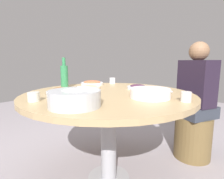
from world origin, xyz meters
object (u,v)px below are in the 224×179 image
at_px(diner_left, 196,86).
at_px(stool_for_diner_left, 193,137).
at_px(dish_noodles, 89,87).
at_px(tea_cup_far, 34,97).
at_px(tea_cup_side, 186,97).
at_px(green_bottle, 64,76).
at_px(rice_bowl, 75,98).
at_px(dish_tofu_braise, 92,83).
at_px(round_dining_table, 109,106).
at_px(dish_eggplant, 138,87).
at_px(dish_stirfry, 62,91).
at_px(tea_cup_near, 112,81).
at_px(soup_bowl, 150,93).

bearing_deg(diner_left, stool_for_diner_left, 0.00).
xyz_separation_m(dish_noodles, tea_cup_far, (0.14, -0.56, 0.01)).
bearing_deg(tea_cup_side, green_bottle, -168.69).
xyz_separation_m(rice_bowl, diner_left, (0.21, 1.33, -0.05)).
distance_m(dish_tofu_braise, tea_cup_far, 0.86).
distance_m(dish_tofu_braise, diner_left, 1.08).
relative_size(round_dining_table, rice_bowl, 4.61).
distance_m(round_dining_table, dish_eggplant, 0.36).
xyz_separation_m(tea_cup_far, stool_for_diner_left, (0.51, 1.43, -0.57)).
xyz_separation_m(round_dining_table, dish_noodles, (-0.26, 0.02, 0.13)).
bearing_deg(dish_stirfry, diner_left, 60.98).
bearing_deg(tea_cup_near, dish_tofu_braise, -110.67).
distance_m(round_dining_table, tea_cup_near, 0.63).
height_order(soup_bowl, tea_cup_far, soup_bowl).
xyz_separation_m(round_dining_table, soup_bowl, (0.35, 0.06, 0.14)).
bearing_deg(green_bottle, dish_stirfry, -36.61).
relative_size(rice_bowl, tea_cup_near, 4.46).
relative_size(dish_eggplant, diner_left, 0.25).
distance_m(round_dining_table, soup_bowl, 0.38).
distance_m(dish_stirfry, green_bottle, 0.29).
bearing_deg(dish_tofu_braise, tea_cup_far, -65.40).
relative_size(dish_stirfry, stool_for_diner_left, 0.53).
bearing_deg(round_dining_table, tea_cup_far, -102.97).
relative_size(soup_bowl, stool_for_diner_left, 0.67).
distance_m(round_dining_table, green_bottle, 0.54).
height_order(green_bottle, tea_cup_far, green_bottle).
bearing_deg(round_dining_table, dish_noodles, 176.16).
bearing_deg(dish_tofu_braise, diner_left, 36.99).
bearing_deg(tea_cup_far, dish_noodles, 103.84).
distance_m(green_bottle, stool_for_diner_left, 1.46).
height_order(tea_cup_near, stool_for_diner_left, tea_cup_near).
distance_m(dish_tofu_braise, dish_stirfry, 0.55).
xyz_separation_m(dish_tofu_braise, tea_cup_side, (1.06, -0.13, 0.01)).
bearing_deg(rice_bowl, tea_cup_side, 53.68).
height_order(dish_eggplant, dish_stirfry, dish_stirfry).
distance_m(dish_noodles, tea_cup_side, 0.85).
xyz_separation_m(round_dining_table, tea_cup_side, (0.58, 0.10, 0.14)).
height_order(dish_noodles, stool_for_diner_left, dish_noodles).
bearing_deg(diner_left, tea_cup_near, -151.55).
relative_size(soup_bowl, tea_cup_side, 4.71).
distance_m(soup_bowl, tea_cup_far, 0.77).
bearing_deg(tea_cup_near, round_dining_table, -49.54).
height_order(round_dining_table, stool_for_diner_left, round_dining_table).
bearing_deg(green_bottle, round_dining_table, 12.64).
relative_size(dish_stirfry, green_bottle, 0.83).
height_order(round_dining_table, soup_bowl, soup_bowl).
bearing_deg(stool_for_diner_left, dish_tofu_braise, -143.01).
bearing_deg(stool_for_diner_left, dish_stirfry, -119.02).
distance_m(dish_tofu_braise, tea_cup_side, 1.07).
relative_size(dish_tofu_braise, dish_stirfry, 1.01).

